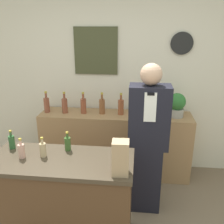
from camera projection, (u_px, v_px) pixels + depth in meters
back_wall at (113, 77)px, 3.53m from camera, size 5.20×0.09×2.70m
back_shelf at (115, 144)px, 3.55m from camera, size 2.07×0.45×0.90m
display_counter at (64, 200)px, 2.41m from camera, size 1.32×0.58×0.90m
shopkeeper at (148, 142)px, 2.72m from camera, size 0.43×0.27×1.70m
potted_plant at (177, 105)px, 3.26m from camera, size 0.22×0.22×0.32m
paper_bag at (120, 158)px, 1.99m from camera, size 0.14×0.13×0.29m
tape_dispenser at (123, 169)px, 2.06m from camera, size 0.09×0.06×0.07m
counter_bottle_0 at (12, 142)px, 2.44m from camera, size 0.06×0.06×0.19m
counter_bottle_1 at (21, 150)px, 2.27m from camera, size 0.06×0.06×0.19m
counter_bottle_2 at (43, 149)px, 2.29m from camera, size 0.06×0.06×0.19m
counter_bottle_3 at (68, 143)px, 2.40m from camera, size 0.06×0.06×0.19m
shelf_bottle_0 at (47, 104)px, 3.45m from camera, size 0.08×0.08×0.30m
shelf_bottle_1 at (65, 105)px, 3.42m from camera, size 0.08×0.08×0.30m
shelf_bottle_2 at (83, 105)px, 3.41m from camera, size 0.08×0.08×0.30m
shelf_bottle_3 at (102, 106)px, 3.39m from camera, size 0.08×0.08×0.30m
shelf_bottle_4 at (121, 107)px, 3.36m from camera, size 0.08×0.08×0.30m
shelf_bottle_5 at (140, 107)px, 3.33m from camera, size 0.08×0.08×0.30m
shelf_bottle_6 at (159, 107)px, 3.32m from camera, size 0.08×0.08×0.30m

